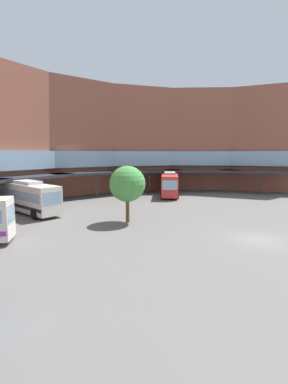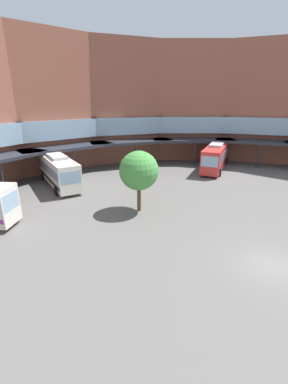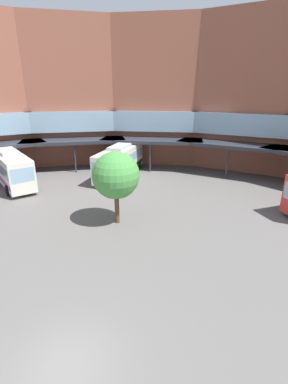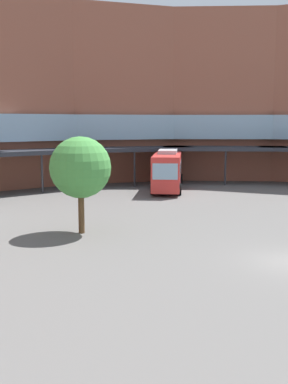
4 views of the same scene
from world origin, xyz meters
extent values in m
plane|color=#605E5B|center=(0.00, 0.00, 0.00)|extent=(118.23, 118.23, 0.00)
cube|color=#93543F|center=(11.70, 32.04, 9.46)|extent=(14.40, 10.14, 18.92)
cube|color=#8CADC6|center=(11.50, 31.48, 6.05)|extent=(13.25, 9.92, 2.65)
cube|color=#282B33|center=(9.99, 27.35, 3.78)|extent=(13.72, 8.27, 0.40)
cylinder|color=#2D2D33|center=(9.44, 25.84, 1.89)|extent=(0.20, 0.20, 3.78)
cube|color=#93543F|center=(0.00, 34.11, 9.46)|extent=(13.14, 6.00, 18.92)
cube|color=#8CADC6|center=(0.00, 33.51, 6.05)|extent=(11.83, 6.24, 2.65)
cube|color=#282B33|center=(0.00, 29.11, 3.78)|extent=(13.14, 4.00, 0.40)
cylinder|color=#2D2D33|center=(0.00, 27.51, 1.89)|extent=(0.20, 0.20, 3.78)
cube|color=#93543F|center=(-11.70, 32.04, 9.46)|extent=(14.40, 10.14, 18.92)
cube|color=#8CADC6|center=(-11.50, 31.48, 6.05)|extent=(13.25, 9.92, 2.65)
cube|color=#282B33|center=(-9.99, 27.35, 3.78)|extent=(13.72, 8.27, 0.40)
cylinder|color=#2D2D33|center=(-9.44, 25.84, 1.89)|extent=(0.20, 0.20, 3.78)
cube|color=silver|center=(-14.80, 20.29, 1.95)|extent=(9.38, 9.49, 3.21)
cube|color=#8CADC6|center=(-14.80, 20.29, 2.34)|extent=(8.96, 9.06, 1.03)
cube|color=purple|center=(-14.80, 20.29, 1.06)|extent=(9.24, 9.36, 0.38)
cube|color=#8CADC6|center=(-11.04, 16.45, 2.34)|extent=(1.65, 1.62, 1.41)
cube|color=#B2B2B7|center=(-14.80, 20.29, 3.74)|extent=(3.98, 4.01, 0.36)
cylinder|color=black|center=(-11.33, 18.53, 0.55)|extent=(0.98, 1.00, 1.10)
cylinder|color=black|center=(-13.11, 16.78, 0.55)|extent=(0.98, 1.00, 1.10)
cylinder|color=black|center=(-16.49, 23.80, 0.55)|extent=(0.98, 1.00, 1.10)
cube|color=silver|center=(-3.38, 24.89, 1.91)|extent=(4.10, 10.65, 3.12)
cube|color=#8CADC6|center=(-3.38, 24.89, 2.29)|extent=(4.05, 10.04, 1.00)
cube|color=black|center=(-3.38, 24.89, 1.04)|extent=(4.09, 10.45, 0.37)
cube|color=#8CADC6|center=(-4.19, 19.81, 2.29)|extent=(2.19, 0.46, 1.37)
cube|color=#B2B2B7|center=(-3.38, 24.89, 3.65)|extent=(2.32, 3.97, 0.36)
cylinder|color=black|center=(-2.70, 21.20, 0.55)|extent=(0.47, 1.13, 1.10)
cylinder|color=black|center=(-5.17, 21.59, 0.55)|extent=(0.47, 1.13, 1.10)
cylinder|color=black|center=(-1.59, 28.18, 0.55)|extent=(0.47, 1.13, 1.10)
cylinder|color=black|center=(-4.06, 28.57, 0.55)|extent=(0.47, 1.13, 1.10)
cylinder|color=brown|center=(-0.84, 12.46, 1.48)|extent=(0.36, 0.36, 2.95)
sphere|color=#479342|center=(-0.84, 12.46, 3.96)|extent=(3.64, 3.64, 3.64)
camera|label=1|loc=(-23.59, -3.84, 7.02)|focal=26.16mm
camera|label=2|loc=(-15.68, -5.75, 10.16)|focal=24.76mm
camera|label=3|loc=(4.07, -7.19, 10.06)|focal=25.93mm
camera|label=4|loc=(-21.97, -5.50, 6.59)|focal=43.86mm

